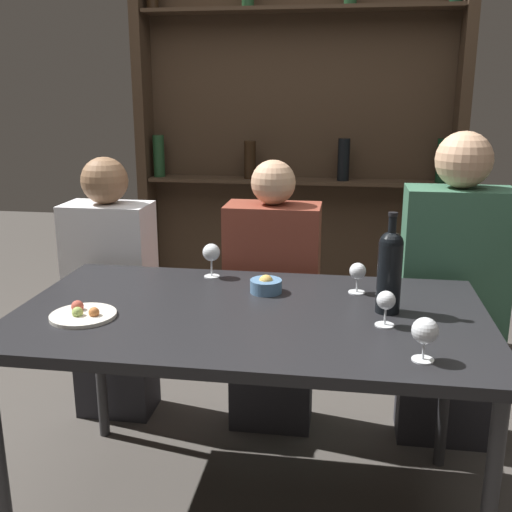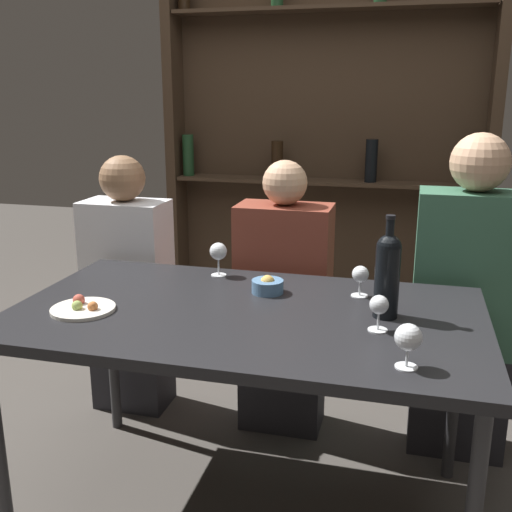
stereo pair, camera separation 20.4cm
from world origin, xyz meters
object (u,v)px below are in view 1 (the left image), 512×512
at_px(snack_bowl, 266,285).
at_px(seated_person_center, 272,307).
at_px(wine_bottle, 390,268).
at_px(wine_glass_2, 211,254).
at_px(wine_glass_3, 425,332).
at_px(wine_glass_0, 386,302).
at_px(food_plate_0, 83,314).
at_px(wine_glass_1, 358,273).
at_px(seated_person_left, 112,297).
at_px(seated_person_right, 451,301).

xyz_separation_m(snack_bowl, seated_person_center, (-0.03, 0.40, -0.23)).
bearing_deg(wine_bottle, seated_person_center, 129.74).
bearing_deg(wine_glass_2, wine_glass_3, -41.66).
xyz_separation_m(wine_glass_0, seated_person_center, (-0.43, 0.66, -0.28)).
bearing_deg(food_plate_0, wine_glass_0, 4.38).
distance_m(wine_glass_1, snack_bowl, 0.33).
relative_size(wine_bottle, wine_glass_3, 2.72).
distance_m(seated_person_left, seated_person_right, 1.47).
bearing_deg(wine_glass_0, wine_glass_2, 147.27).
relative_size(wine_glass_0, seated_person_center, 0.09).
distance_m(wine_glass_3, food_plate_0, 1.05).
height_order(wine_bottle, wine_glass_1, wine_bottle).
relative_size(wine_glass_2, seated_person_center, 0.11).
bearing_deg(wine_glass_1, seated_person_left, 161.42).
xyz_separation_m(wine_glass_1, seated_person_right, (0.39, 0.36, -0.21)).
distance_m(wine_glass_3, seated_person_left, 1.56).
height_order(wine_glass_2, seated_person_center, seated_person_center).
height_order(seated_person_left, seated_person_center, same).
height_order(wine_bottle, seated_person_right, seated_person_right).
distance_m(wine_glass_2, snack_bowl, 0.29).
relative_size(wine_bottle, seated_person_left, 0.28).
relative_size(wine_bottle, seated_person_center, 0.28).
height_order(wine_glass_1, wine_glass_3, wine_glass_3).
xyz_separation_m(wine_glass_2, seated_person_left, (-0.52, 0.25, -0.29)).
xyz_separation_m(wine_glass_3, seated_person_right, (0.22, 0.90, -0.22)).
relative_size(wine_glass_2, wine_glass_3, 1.09).
distance_m(wine_glass_2, food_plate_0, 0.58).
height_order(wine_glass_1, seated_person_left, seated_person_left).
bearing_deg(snack_bowl, seated_person_center, 94.25).
bearing_deg(wine_bottle, wine_glass_0, -96.63).
distance_m(food_plate_0, seated_person_center, 0.92).
height_order(seated_person_left, seated_person_right, seated_person_right).
bearing_deg(snack_bowl, seated_person_left, 151.70).
bearing_deg(food_plate_0, seated_person_right, 30.29).
bearing_deg(wine_glass_2, wine_glass_0, -32.73).
bearing_deg(seated_person_right, food_plate_0, -149.71).
height_order(snack_bowl, seated_person_right, seated_person_right).
distance_m(snack_bowl, seated_person_center, 0.47).
relative_size(wine_bottle, wine_glass_1, 2.98).
xyz_separation_m(seated_person_left, seated_person_right, (1.46, -0.00, 0.06)).
bearing_deg(wine_glass_3, seated_person_center, 120.15).
height_order(wine_glass_2, seated_person_right, seated_person_right).
bearing_deg(wine_glass_0, wine_glass_1, 105.22).
relative_size(wine_glass_1, seated_person_center, 0.09).
xyz_separation_m(seated_person_center, seated_person_right, (0.74, -0.00, 0.07)).
distance_m(wine_glass_3, seated_person_center, 1.07).
xyz_separation_m(wine_glass_0, seated_person_right, (0.31, 0.66, -0.21)).
height_order(food_plate_0, seated_person_left, seated_person_left).
bearing_deg(wine_bottle, wine_glass_1, 118.47).
bearing_deg(wine_bottle, food_plate_0, -168.47).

